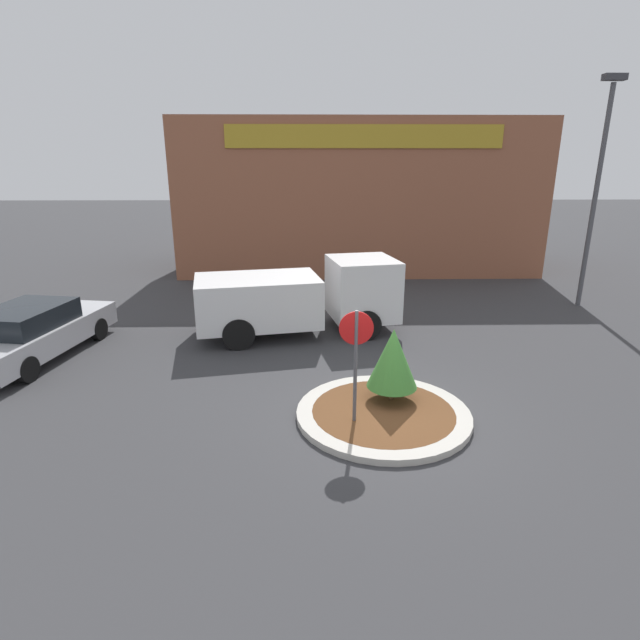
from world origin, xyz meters
TOP-DOWN VIEW (x-y plane):
  - ground_plane at (0.00, 0.00)m, footprint 120.00×120.00m
  - traffic_island at (0.00, 0.00)m, footprint 3.48×3.48m
  - stop_sign at (-0.61, -0.37)m, footprint 0.63×0.07m
  - island_shrub at (0.23, 0.51)m, footprint 1.04×1.04m
  - utility_truck at (-1.73, 5.19)m, footprint 6.09×3.17m
  - storefront_building at (0.76, 15.24)m, footprint 15.92×6.07m
  - parked_sedan_silver at (-8.60, 3.36)m, footprint 2.59×5.00m
  - light_pole at (8.12, 8.03)m, footprint 0.70×0.30m

SIDE VIEW (x-z plane):
  - ground_plane at x=0.00m, z-range 0.00..0.00m
  - traffic_island at x=0.00m, z-range 0.00..0.13m
  - parked_sedan_silver at x=-8.60m, z-range 0.00..1.42m
  - island_shrub at x=0.23m, z-range 0.28..1.84m
  - utility_truck at x=-1.73m, z-range 0.05..2.21m
  - stop_sign at x=-0.61m, z-range 0.43..2.76m
  - storefront_building at x=0.76m, z-range 0.00..6.67m
  - light_pole at x=8.12m, z-range 0.57..8.09m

